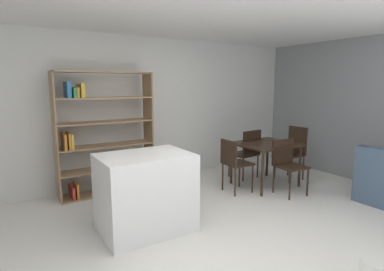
{
  "coord_description": "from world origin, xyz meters",
  "views": [
    {
      "loc": [
        -1.83,
        -2.44,
        1.73
      ],
      "look_at": [
        -0.08,
        0.35,
        1.19
      ],
      "focal_mm": 28.77,
      "sensor_mm": 36.0,
      "label": 1
    }
  ],
  "objects_px": {
    "kitchen_island": "(145,193)",
    "dining_chair_window_side": "(294,149)",
    "dining_chair_island_side": "(234,161)",
    "open_bookshelf": "(100,133)",
    "dining_table": "(266,148)",
    "dining_chair_far": "(248,150)",
    "dining_chair_near": "(287,161)"
  },
  "relations": [
    {
      "from": "open_bookshelf",
      "to": "dining_chair_island_side",
      "type": "distance_m",
      "value": 2.17
    },
    {
      "from": "dining_chair_near",
      "to": "dining_chair_far",
      "type": "relative_size",
      "value": 0.95
    },
    {
      "from": "dining_chair_near",
      "to": "dining_chair_far",
      "type": "height_order",
      "value": "dining_chair_far"
    },
    {
      "from": "dining_table",
      "to": "dining_chair_near",
      "type": "bearing_deg",
      "value": -88.96
    },
    {
      "from": "open_bookshelf",
      "to": "dining_chair_near",
      "type": "height_order",
      "value": "open_bookshelf"
    },
    {
      "from": "dining_chair_island_side",
      "to": "kitchen_island",
      "type": "bearing_deg",
      "value": 107.76
    },
    {
      "from": "dining_table",
      "to": "dining_chair_window_side",
      "type": "xyz_separation_m",
      "value": [
        0.72,
        0.0,
        -0.1
      ]
    },
    {
      "from": "open_bookshelf",
      "to": "kitchen_island",
      "type": "bearing_deg",
      "value": -86.85
    },
    {
      "from": "dining_chair_window_side",
      "to": "dining_chair_near",
      "type": "height_order",
      "value": "dining_chair_window_side"
    },
    {
      "from": "open_bookshelf",
      "to": "dining_chair_far",
      "type": "height_order",
      "value": "open_bookshelf"
    },
    {
      "from": "kitchen_island",
      "to": "dining_chair_far",
      "type": "height_order",
      "value": "kitchen_island"
    },
    {
      "from": "dining_table",
      "to": "dining_chair_window_side",
      "type": "bearing_deg",
      "value": 0.17
    },
    {
      "from": "open_bookshelf",
      "to": "dining_chair_island_side",
      "type": "relative_size",
      "value": 2.23
    },
    {
      "from": "dining_table",
      "to": "dining_chair_island_side",
      "type": "xyz_separation_m",
      "value": [
        -0.7,
        0.0,
        -0.13
      ]
    },
    {
      "from": "kitchen_island",
      "to": "dining_chair_island_side",
      "type": "bearing_deg",
      "value": 14.87
    },
    {
      "from": "open_bookshelf",
      "to": "dining_chair_window_side",
      "type": "distance_m",
      "value": 3.45
    },
    {
      "from": "dining_table",
      "to": "dining_chair_far",
      "type": "xyz_separation_m",
      "value": [
        0.01,
        0.46,
        -0.12
      ]
    },
    {
      "from": "open_bookshelf",
      "to": "dining_chair_near",
      "type": "distance_m",
      "value": 3.01
    },
    {
      "from": "kitchen_island",
      "to": "dining_chair_window_side",
      "type": "relative_size",
      "value": 1.08
    },
    {
      "from": "kitchen_island",
      "to": "dining_chair_window_side",
      "type": "distance_m",
      "value": 3.19
    },
    {
      "from": "dining_table",
      "to": "dining_chair_near",
      "type": "height_order",
      "value": "dining_chair_near"
    },
    {
      "from": "kitchen_island",
      "to": "open_bookshelf",
      "type": "bearing_deg",
      "value": 93.15
    },
    {
      "from": "open_bookshelf",
      "to": "dining_chair_window_side",
      "type": "height_order",
      "value": "open_bookshelf"
    },
    {
      "from": "kitchen_island",
      "to": "dining_chair_window_side",
      "type": "xyz_separation_m",
      "value": [
        3.15,
        0.46,
        0.1
      ]
    },
    {
      "from": "kitchen_island",
      "to": "dining_chair_far",
      "type": "xyz_separation_m",
      "value": [
        2.44,
        0.91,
        0.07
      ]
    },
    {
      "from": "open_bookshelf",
      "to": "dining_chair_far",
      "type": "bearing_deg",
      "value": -14.16
    },
    {
      "from": "kitchen_island",
      "to": "open_bookshelf",
      "type": "distance_m",
      "value": 1.64
    },
    {
      "from": "kitchen_island",
      "to": "open_bookshelf",
      "type": "xyz_separation_m",
      "value": [
        -0.09,
        1.55,
        0.52
      ]
    },
    {
      "from": "dining_chair_window_side",
      "to": "dining_chair_island_side",
      "type": "relative_size",
      "value": 1.12
    },
    {
      "from": "kitchen_island",
      "to": "dining_chair_island_side",
      "type": "height_order",
      "value": "kitchen_island"
    },
    {
      "from": "dining_chair_window_side",
      "to": "dining_chair_far",
      "type": "height_order",
      "value": "dining_chair_window_side"
    },
    {
      "from": "dining_table",
      "to": "dining_chair_window_side",
      "type": "distance_m",
      "value": 0.73
    }
  ]
}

